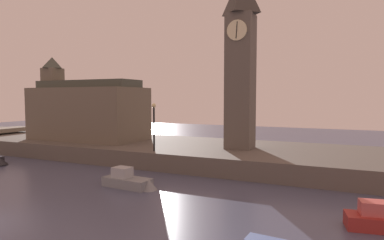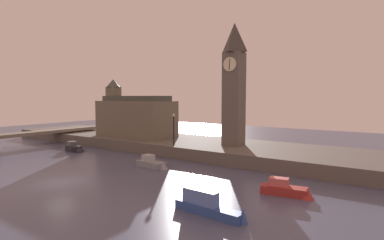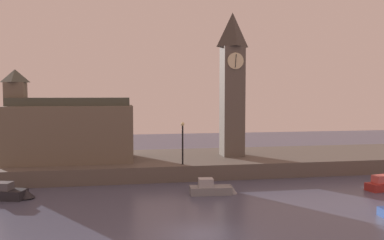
{
  "view_description": "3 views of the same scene",
  "coord_description": "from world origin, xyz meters",
  "px_view_note": "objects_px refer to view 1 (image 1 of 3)",
  "views": [
    {
      "loc": [
        15.82,
        -9.16,
        6.04
      ],
      "look_at": [
        3.56,
        17.71,
        4.05
      ],
      "focal_mm": 31.24,
      "sensor_mm": 36.0,
      "label": 1
    },
    {
      "loc": [
        25.16,
        -15.6,
        7.69
      ],
      "look_at": [
        3.24,
        16.25,
        4.78
      ],
      "focal_mm": 28.65,
      "sensor_mm": 36.0,
      "label": 2
    },
    {
      "loc": [
        -4.57,
        -22.3,
        8.17
      ],
      "look_at": [
        2.33,
        16.15,
        5.68
      ],
      "focal_mm": 37.31,
      "sensor_mm": 36.0,
      "label": 3
    }
  ],
  "objects_px": {
    "clock_tower": "(241,58)",
    "boat_cruiser_grey": "(132,181)",
    "streetlamp": "(154,122)",
    "parliament_hall": "(86,110)"
  },
  "relations": [
    {
      "from": "parliament_hall",
      "to": "boat_cruiser_grey",
      "type": "height_order",
      "value": "parliament_hall"
    },
    {
      "from": "clock_tower",
      "to": "parliament_hall",
      "type": "bearing_deg",
      "value": -178.49
    },
    {
      "from": "streetlamp",
      "to": "boat_cruiser_grey",
      "type": "height_order",
      "value": "streetlamp"
    },
    {
      "from": "clock_tower",
      "to": "streetlamp",
      "type": "bearing_deg",
      "value": -143.51
    },
    {
      "from": "clock_tower",
      "to": "boat_cruiser_grey",
      "type": "distance_m",
      "value": 14.51
    },
    {
      "from": "clock_tower",
      "to": "streetlamp",
      "type": "xyz_separation_m",
      "value": [
        -6.17,
        -4.56,
        -5.51
      ]
    },
    {
      "from": "clock_tower",
      "to": "boat_cruiser_grey",
      "type": "relative_size",
      "value": 3.77
    },
    {
      "from": "streetlamp",
      "to": "parliament_hall",
      "type": "bearing_deg",
      "value": 159.62
    },
    {
      "from": "clock_tower",
      "to": "parliament_hall",
      "type": "relative_size",
      "value": 1.26
    },
    {
      "from": "parliament_hall",
      "to": "streetlamp",
      "type": "height_order",
      "value": "parliament_hall"
    }
  ]
}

